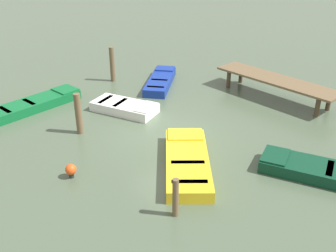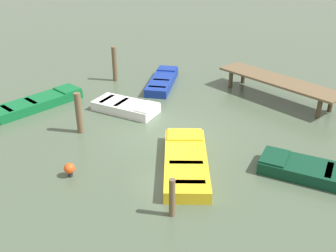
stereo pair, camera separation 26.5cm
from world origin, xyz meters
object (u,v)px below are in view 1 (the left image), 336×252
at_px(rowboat_green, 36,103).
at_px(mooring_piling_mid_right, 176,198).
at_px(mooring_piling_far_right, 79,114).
at_px(mooring_piling_mid_left, 112,64).
at_px(rowboat_blue, 160,81).
at_px(rowboat_white, 125,107).
at_px(dock_segment, 276,81).
at_px(rowboat_yellow, 187,161).
at_px(marker_buoy, 71,170).
at_px(rowboat_dark_green, 319,171).

bearing_deg(rowboat_green, mooring_piling_mid_right, -98.41).
distance_m(mooring_piling_far_right, mooring_piling_mid_left, 5.91).
relative_size(rowboat_blue, rowboat_white, 1.14).
height_order(dock_segment, mooring_piling_mid_right, mooring_piling_mid_right).
height_order(mooring_piling_far_right, mooring_piling_mid_left, mooring_piling_mid_left).
xyz_separation_m(rowboat_white, mooring_piling_far_right, (0.39, -2.51, 0.61)).
distance_m(rowboat_yellow, mooring_piling_mid_left, 9.09).
xyz_separation_m(dock_segment, rowboat_yellow, (1.41, -7.33, -0.62)).
bearing_deg(dock_segment, rowboat_blue, -150.31).
xyz_separation_m(dock_segment, marker_buoy, (-0.70, -10.50, -0.55)).
xyz_separation_m(mooring_piling_mid_left, mooring_piling_mid_right, (10.03, -5.18, -0.30)).
bearing_deg(rowboat_white, marker_buoy, -76.80).
height_order(rowboat_white, marker_buoy, marker_buoy).
relative_size(mooring_piling_far_right, mooring_piling_mid_right, 1.37).
bearing_deg(mooring_piling_mid_left, rowboat_yellow, -20.31).
bearing_deg(dock_segment, marker_buoy, -93.61).
bearing_deg(mooring_piling_mid_left, rowboat_white, -28.74).
xyz_separation_m(rowboat_yellow, rowboat_dark_green, (3.30, 2.69, 0.00)).
xyz_separation_m(dock_segment, rowboat_white, (-3.58, -6.11, -0.62)).
relative_size(rowboat_blue, mooring_piling_mid_right, 2.92).
distance_m(rowboat_dark_green, rowboat_white, 8.41).
xyz_separation_m(dock_segment, mooring_piling_mid_left, (-7.09, -4.18, 0.07)).
height_order(rowboat_white, mooring_piling_far_right, mooring_piling_far_right).
distance_m(mooring_piling_mid_left, mooring_piling_mid_right, 11.29).
bearing_deg(rowboat_white, dock_segment, 39.57).
distance_m(rowboat_dark_green, mooring_piling_far_right, 8.86).
bearing_deg(rowboat_dark_green, mooring_piling_far_right, 5.06).
distance_m(rowboat_blue, rowboat_white, 3.59).
distance_m(mooring_piling_far_right, mooring_piling_mid_right, 6.17).
bearing_deg(rowboat_dark_green, rowboat_blue, -32.52).
distance_m(rowboat_white, mooring_piling_mid_right, 7.29).
height_order(rowboat_blue, mooring_piling_mid_right, mooring_piling_mid_right).
height_order(rowboat_green, mooring_piling_mid_right, mooring_piling_mid_right).
relative_size(rowboat_dark_green, mooring_piling_mid_left, 2.17).
relative_size(dock_segment, rowboat_blue, 1.71).
xyz_separation_m(mooring_piling_mid_right, marker_buoy, (-3.64, -1.13, -0.32)).
xyz_separation_m(rowboat_dark_green, marker_buoy, (-5.41, -5.86, 0.07)).
height_order(dock_segment, mooring_piling_far_right, mooring_piling_far_right).
distance_m(rowboat_yellow, marker_buoy, 3.81).
bearing_deg(rowboat_green, mooring_piling_mid_left, 1.48).
height_order(dock_segment, rowboat_yellow, dock_segment).
height_order(rowboat_blue, rowboat_yellow, same).
height_order(dock_segment, rowboat_blue, dock_segment).
relative_size(rowboat_yellow, mooring_piling_mid_left, 2.16).
relative_size(mooring_piling_far_right, marker_buoy, 3.43).
bearing_deg(rowboat_white, rowboat_dark_green, -10.01).
height_order(rowboat_yellow, mooring_piling_mid_right, mooring_piling_mid_right).
bearing_deg(mooring_piling_mid_left, mooring_piling_far_right, -48.61).
bearing_deg(dock_segment, mooring_piling_far_right, -110.07).
xyz_separation_m(rowboat_dark_green, mooring_piling_mid_right, (-1.77, -4.72, 0.38)).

